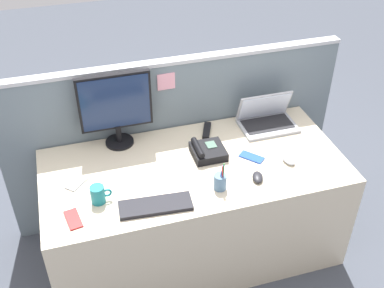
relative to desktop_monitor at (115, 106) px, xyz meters
The scene contains 15 objects.
ground_plane 1.12m from the desktop_monitor, 42.38° to the right, with size 10.00×10.00×0.00m, color #424751.
desk 0.82m from the desktop_monitor, 42.38° to the right, with size 1.80×0.84×0.72m, color beige.
cubicle_divider 0.56m from the desktop_monitor, 15.07° to the left, with size 2.27×0.07×1.20m.
desktop_monitor is the anchor object (origin of this frame).
laptop 1.00m from the desktop_monitor, ahead, with size 0.36×0.25×0.22m.
desk_phone 0.62m from the desktop_monitor, 30.09° to the right, with size 0.19×0.20×0.09m.
keyboard_main 0.69m from the desktop_monitor, 82.17° to the right, with size 0.39×0.13×0.02m, color black.
computer_mouse_right_hand 0.94m from the desktop_monitor, 39.81° to the right, with size 0.06×0.10×0.03m, color #232328.
computer_mouse_left_hand 1.09m from the desktop_monitor, 27.53° to the right, with size 0.06×0.10×0.03m, color #B2B5BC.
pen_cup 0.79m from the desktop_monitor, 51.81° to the right, with size 0.07×0.07×0.19m.
cell_phone_blue_case 0.88m from the desktop_monitor, 27.47° to the right, with size 0.07×0.15×0.01m, color blue.
cell_phone_red_case 0.75m from the desktop_monitor, 119.48° to the right, with size 0.07×0.15×0.01m, color #B22323.
cell_phone_silver_slab 0.52m from the desktop_monitor, 132.92° to the right, with size 0.07×0.13×0.01m, color #B7BAC1.
tv_remote 0.63m from the desktop_monitor, ahead, with size 0.04×0.17×0.02m, color black.
coffee_mug 0.59m from the desktop_monitor, 111.02° to the right, with size 0.12×0.08×0.10m.
Camera 1 is at (-0.64, -2.10, 2.50)m, focal length 44.42 mm.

